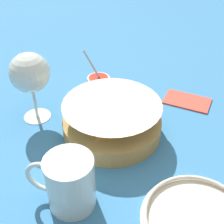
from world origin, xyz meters
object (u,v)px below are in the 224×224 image
object	(u,v)px
wine_glass	(30,74)
sauce_cup	(99,83)
beer_mug	(70,184)
food_basket	(112,121)
side_plate	(198,219)

from	to	relation	value
wine_glass	sauce_cup	bearing A→B (deg)	-128.68
wine_glass	beer_mug	size ratio (longest dim) A/B	1.35
sauce_cup	beer_mug	size ratio (longest dim) A/B	0.94
wine_glass	food_basket	bearing A→B (deg)	173.86
beer_mug	side_plate	distance (m)	0.23
food_basket	sauce_cup	distance (m)	0.19
food_basket	sauce_cup	xyz separation A→B (m)	(0.07, -0.17, -0.01)
food_basket	sauce_cup	size ratio (longest dim) A/B	1.88
food_basket	beer_mug	world-z (taller)	beer_mug
sauce_cup	side_plate	distance (m)	0.46
food_basket	beer_mug	xyz separation A→B (m)	(0.03, 0.20, 0.01)
beer_mug	side_plate	world-z (taller)	beer_mug
sauce_cup	beer_mug	xyz separation A→B (m)	(-0.04, 0.37, 0.03)
beer_mug	sauce_cup	bearing A→B (deg)	-83.29
sauce_cup	wine_glass	world-z (taller)	wine_glass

